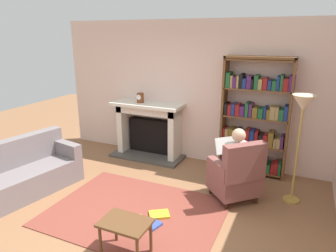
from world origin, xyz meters
The scene contains 12 objects.
ground centered at (0.00, 0.00, 0.00)m, with size 14.00×14.00×0.00m, color #8B5E3E.
back_wall centered at (0.00, 2.55, 1.35)m, with size 5.60×0.10×2.70m, color beige.
area_rug centered at (0.00, 0.30, 0.01)m, with size 2.40×1.80×0.01m, color brown.
fireplace centered at (-0.81, 2.30, 0.60)m, with size 1.47×0.64×1.13m.
mantel_clock centered at (-0.95, 2.20, 1.23)m, with size 0.14×0.14×0.19m.
bookshelf centered at (1.26, 2.33, 1.01)m, with size 1.16×0.32×2.08m.
armchair_reading centered at (1.21, 1.22, 0.42)m, with size 0.89×0.89×0.97m.
seated_reader centered at (1.13, 1.30, 0.62)m, with size 0.58×0.58×1.14m.
sofa_floral centered at (-1.91, 0.09, 0.32)m, with size 1.03×1.81×0.85m.
side_table centered at (0.34, -0.49, 0.37)m, with size 0.56×0.39×0.43m.
scattered_books centered at (0.25, 0.21, 0.03)m, with size 0.64×0.56×0.03m.
floor_lamp centered at (1.99, 1.56, 1.38)m, with size 0.32×0.32×1.63m.
Camera 1 is at (1.98, -2.97, 2.43)m, focal length 32.63 mm.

